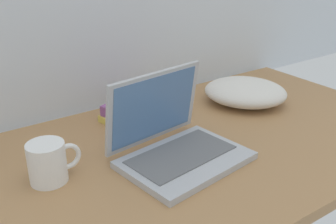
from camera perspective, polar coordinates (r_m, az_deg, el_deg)
name	(u,v)px	position (r m, az deg, el deg)	size (l,w,h in m)	color
desk	(166,159)	(1.09, -0.31, -6.61)	(1.60, 0.76, 0.03)	#A87A4C
laptop	(174,141)	(1.05, 0.86, -4.12)	(0.34, 0.29, 0.22)	#B2B5BA
coffee_mug	(48,162)	(0.99, -16.46, -6.72)	(0.13, 0.09, 0.10)	white
book_stack	(133,109)	(1.29, -4.87, 0.36)	(0.22, 0.17, 0.05)	#D8BF4C
cushion	(245,92)	(1.41, 10.81, 2.79)	(0.28, 0.24, 0.08)	silver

